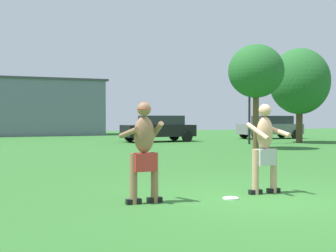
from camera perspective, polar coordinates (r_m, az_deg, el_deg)
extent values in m
plane|color=#2D6628|center=(8.38, 11.50, -9.08)|extent=(80.00, 80.00, 0.00)
cube|color=black|center=(9.12, 13.22, -7.97)|extent=(0.26, 0.11, 0.09)
cylinder|color=tan|center=(9.07, 13.23, -5.55)|extent=(0.13, 0.13, 0.87)
cube|color=black|center=(8.88, 11.02, -8.21)|extent=(0.26, 0.11, 0.09)
cylinder|color=tan|center=(8.83, 11.03, -5.72)|extent=(0.13, 0.13, 0.87)
cube|color=#B7B7BC|center=(8.92, 12.15, -3.87)|extent=(0.37, 0.25, 0.31)
ellipsoid|color=tan|center=(8.89, 12.17, -0.86)|extent=(0.35, 0.23, 0.63)
cylinder|color=tan|center=(8.95, 13.75, -0.65)|extent=(0.21, 0.60, 0.23)
cylinder|color=tan|center=(8.67, 11.30, -0.70)|extent=(0.18, 0.58, 0.34)
sphere|color=tan|center=(8.89, 12.18, 1.97)|extent=(0.24, 0.24, 0.24)
cube|color=black|center=(7.78, -4.39, -9.52)|extent=(0.26, 0.11, 0.09)
cylinder|color=#936647|center=(7.72, -4.39, -6.68)|extent=(0.13, 0.13, 0.87)
cube|color=black|center=(7.91, -1.71, -9.34)|extent=(0.26, 0.11, 0.09)
cylinder|color=#936647|center=(7.85, -1.72, -6.55)|extent=(0.13, 0.13, 0.87)
cube|color=red|center=(7.75, -3.04, -4.58)|extent=(0.40, 0.25, 0.31)
ellipsoid|color=#936647|center=(7.72, -3.05, -1.11)|extent=(0.38, 0.23, 0.63)
cylinder|color=#936647|center=(7.73, -5.02, -0.87)|extent=(0.19, 0.61, 0.21)
cylinder|color=#936647|center=(7.90, -1.62, -0.83)|extent=(0.13, 0.55, 0.41)
sphere|color=#936647|center=(7.71, -3.05, 2.16)|extent=(0.24, 0.24, 0.24)
cone|color=red|center=(7.71, -3.05, 2.65)|extent=(0.26, 0.26, 0.13)
cylinder|color=white|center=(8.33, 7.95, -9.05)|extent=(0.29, 0.29, 0.03)
cube|color=slate|center=(31.90, 12.76, -0.37)|extent=(4.45, 2.18, 0.70)
cube|color=#282D33|center=(31.99, 13.08, 0.77)|extent=(2.54, 1.80, 0.56)
cylinder|color=black|center=(30.39, 11.15, -1.09)|extent=(0.66, 0.28, 0.64)
cylinder|color=black|center=(31.98, 9.61, -0.98)|extent=(0.66, 0.28, 0.64)
cylinder|color=black|center=(31.93, 15.91, -1.01)|extent=(0.66, 0.28, 0.64)
cylinder|color=black|center=(33.45, 14.22, -0.90)|extent=(0.66, 0.28, 0.64)
cube|color=black|center=(27.15, -1.25, -0.59)|extent=(4.37, 1.98, 0.70)
cube|color=#282D33|center=(27.22, -0.87, 0.74)|extent=(2.47, 1.69, 0.56)
cylinder|color=black|center=(25.76, -3.51, -1.47)|extent=(0.65, 0.25, 0.64)
cylinder|color=black|center=(27.44, -4.89, -1.31)|extent=(0.65, 0.25, 0.64)
cylinder|color=black|center=(27.00, 2.44, -1.35)|extent=(0.65, 0.25, 0.64)
cylinder|color=black|center=(28.61, 0.79, -1.21)|extent=(0.65, 0.25, 0.64)
cylinder|color=black|center=(25.18, 10.28, 3.22)|extent=(0.12, 0.12, 4.82)
cube|color=#333338|center=(25.40, 10.30, 9.00)|extent=(0.60, 0.24, 0.20)
cube|color=slate|center=(38.24, -17.58, 2.16)|extent=(12.05, 4.77, 4.43)
cube|color=#3F3F44|center=(38.35, -17.60, 5.59)|extent=(12.53, 4.96, 0.16)
cylinder|color=brown|center=(21.29, 11.07, 0.82)|extent=(0.27, 0.27, 2.76)
ellipsoid|color=#236028|center=(21.40, 11.10, 6.85)|extent=(2.58, 2.58, 2.48)
cylinder|color=#4C3823|center=(27.03, 16.31, 0.29)|extent=(0.37, 0.37, 2.23)
ellipsoid|color=#236028|center=(27.11, 16.34, 5.46)|extent=(3.46, 3.46, 3.80)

